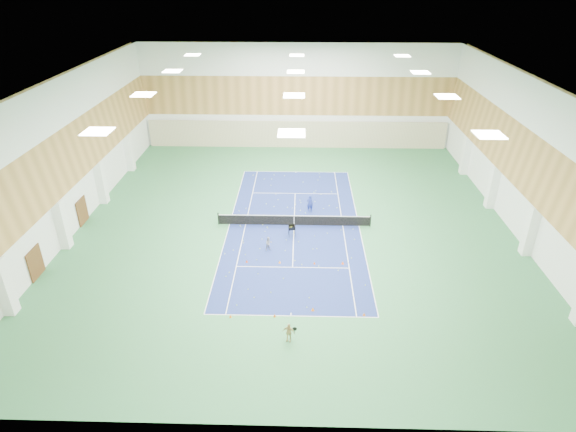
{
  "coord_description": "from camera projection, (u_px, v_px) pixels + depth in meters",
  "views": [
    {
      "loc": [
        0.48,
        -35.69,
        19.5
      ],
      "look_at": [
        -0.45,
        -2.15,
        2.0
      ],
      "focal_mm": 30.0,
      "sensor_mm": 36.0,
      "label": 1
    }
  ],
  "objects": [
    {
      "name": "wood_cladding",
      "position": [
        295.0,
        134.0,
        36.96
      ],
      "size": [
        36.0,
        40.0,
        8.0
      ],
      "primitive_type": null,
      "color": "#B28042",
      "rests_on": "room_shell"
    },
    {
      "name": "cone_base_c",
      "position": [
        313.0,
        309.0,
        30.55
      ],
      "size": [
        0.21,
        0.21,
        0.24
      ],
      "primitive_type": "cone",
      "color": "orange",
      "rests_on": "ground"
    },
    {
      "name": "cone_svc_b",
      "position": [
        280.0,
        262.0,
        35.44
      ],
      "size": [
        0.19,
        0.19,
        0.21
      ],
      "primitive_type": "cone",
      "color": "orange",
      "rests_on": "ground"
    },
    {
      "name": "cone_svc_c",
      "position": [
        314.0,
        263.0,
        35.34
      ],
      "size": [
        0.18,
        0.18,
        0.2
      ],
      "primitive_type": "cone",
      "color": "#E1500B",
      "rests_on": "ground"
    },
    {
      "name": "door_left_b",
      "position": [
        82.0,
        211.0,
        40.59
      ],
      "size": [
        0.08,
        1.8,
        2.2
      ],
      "primitive_type": "cube",
      "color": "#593319",
      "rests_on": "ground"
    },
    {
      "name": "ball_cart",
      "position": [
        292.0,
        231.0,
        38.83
      ],
      "size": [
        0.63,
        0.63,
        0.98
      ],
      "primitive_type": null,
      "rotation": [
        0.0,
        0.0,
        0.13
      ],
      "color": "black",
      "rests_on": "ground"
    },
    {
      "name": "back_curtain",
      "position": [
        297.0,
        134.0,
        57.43
      ],
      "size": [
        35.4,
        0.16,
        3.2
      ],
      "primitive_type": "cube",
      "color": "#C6B793",
      "rests_on": "ground"
    },
    {
      "name": "door_left_a",
      "position": [
        36.0,
        263.0,
        33.5
      ],
      "size": [
        0.08,
        1.8,
        2.2
      ],
      "primitive_type": "cube",
      "color": "#593319",
      "rests_on": "ground"
    },
    {
      "name": "child_court",
      "position": [
        269.0,
        244.0,
        36.9
      ],
      "size": [
        0.69,
        0.66,
        1.12
      ],
      "primitive_type": "imported",
      "rotation": [
        0.0,
        0.0,
        0.61
      ],
      "color": "gray",
      "rests_on": "ground"
    },
    {
      "name": "cone_base_a",
      "position": [
        230.0,
        316.0,
        29.99
      ],
      "size": [
        0.17,
        0.17,
        0.19
      ],
      "primitive_type": "cone",
      "color": "orange",
      "rests_on": "ground"
    },
    {
      "name": "child_apron",
      "position": [
        289.0,
        332.0,
        27.87
      ],
      "size": [
        0.78,
        0.46,
        1.25
      ],
      "primitive_type": "imported",
      "rotation": [
        0.0,
        0.0,
        -0.23
      ],
      "color": "tan",
      "rests_on": "ground"
    },
    {
      "name": "cone_base_b",
      "position": [
        275.0,
        315.0,
        30.03
      ],
      "size": [
        0.18,
        0.18,
        0.2
      ],
      "primitive_type": "cone",
      "color": "#DA550B",
      "rests_on": "ground"
    },
    {
      "name": "ground",
      "position": [
        294.0,
        225.0,
        40.66
      ],
      "size": [
        40.0,
        40.0,
        0.0
      ],
      "primitive_type": "plane",
      "color": "#307141",
      "rests_on": "ground"
    },
    {
      "name": "cone_base_d",
      "position": [
        364.0,
        314.0,
        30.14
      ],
      "size": [
        0.19,
        0.19,
        0.21
      ],
      "primitive_type": "cone",
      "color": "#D75D0B",
      "rests_on": "ground"
    },
    {
      "name": "cone_svc_a",
      "position": [
        247.0,
        261.0,
        35.54
      ],
      "size": [
        0.19,
        0.19,
        0.21
      ],
      "primitive_type": "cone",
      "color": "red",
      "rests_on": "ground"
    },
    {
      "name": "cone_svc_d",
      "position": [
        343.0,
        263.0,
        35.32
      ],
      "size": [
        0.22,
        0.22,
        0.24
      ],
      "primitive_type": "cone",
      "color": "#FF4F0D",
      "rests_on": "ground"
    },
    {
      "name": "ceiling_light_grid",
      "position": [
        295.0,
        82.0,
        35.15
      ],
      "size": [
        21.4,
        25.4,
        0.06
      ],
      "primitive_type": null,
      "color": "white",
      "rests_on": "room_shell"
    },
    {
      "name": "room_shell",
      "position": [
        294.0,
        159.0,
        37.89
      ],
      "size": [
        36.0,
        40.0,
        12.0
      ],
      "primitive_type": null,
      "color": "white",
      "rests_on": "ground"
    },
    {
      "name": "tennis_balls_scatter",
      "position": [
        294.0,
        225.0,
        40.64
      ],
      "size": [
        10.57,
        22.77,
        0.07
      ],
      "primitive_type": null,
      "color": "#CCF429",
      "rests_on": "ground"
    },
    {
      "name": "tennis_net",
      "position": [
        294.0,
        220.0,
        40.41
      ],
      "size": [
        12.8,
        0.1,
        1.1
      ],
      "primitive_type": null,
      "color": "black",
      "rests_on": "ground"
    },
    {
      "name": "court_surface",
      "position": [
        294.0,
        225.0,
        40.66
      ],
      "size": [
        10.97,
        23.77,
        0.01
      ],
      "primitive_type": "cube",
      "color": "navy",
      "rests_on": "ground"
    },
    {
      "name": "coach",
      "position": [
        310.0,
        203.0,
        42.6
      ],
      "size": [
        0.66,
        0.52,
        1.59
      ],
      "primitive_type": "imported",
      "rotation": [
        0.0,
        0.0,
        2.88
      ],
      "color": "navy",
      "rests_on": "ground"
    }
  ]
}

